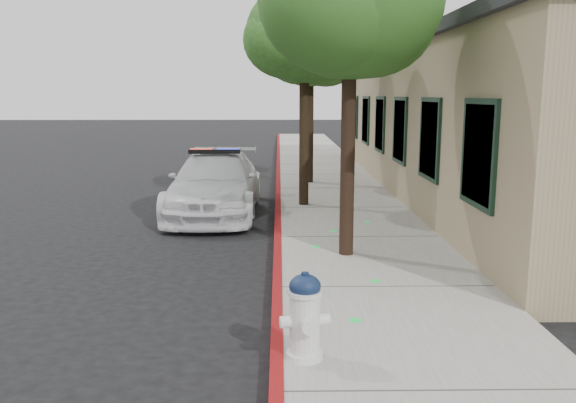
# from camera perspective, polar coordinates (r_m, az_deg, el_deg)

# --- Properties ---
(ground) EXTENTS (120.00, 120.00, 0.00)m
(ground) POSITION_cam_1_polar(r_m,az_deg,el_deg) (8.51, -1.45, -9.22)
(ground) COLOR black
(ground) RESTS_ON ground
(sidewalk) EXTENTS (3.20, 60.00, 0.15)m
(sidewalk) POSITION_cam_1_polar(r_m,az_deg,el_deg) (11.47, 6.74, -3.74)
(sidewalk) COLOR gray
(sidewalk) RESTS_ON ground
(red_curb) EXTENTS (0.14, 60.00, 0.16)m
(red_curb) POSITION_cam_1_polar(r_m,az_deg,el_deg) (11.36, -1.00, -3.77)
(red_curb) COLOR maroon
(red_curb) RESTS_ON ground
(clapboard_building) EXTENTS (7.30, 20.89, 4.24)m
(clapboard_building) POSITION_cam_1_polar(r_m,az_deg,el_deg) (18.27, 20.49, 7.42)
(clapboard_building) COLOR #938660
(clapboard_building) RESTS_ON ground
(police_car) EXTENTS (2.10, 5.04, 1.58)m
(police_car) POSITION_cam_1_polar(r_m,az_deg,el_deg) (14.25, -7.04, 1.71)
(police_car) COLOR silver
(police_car) RESTS_ON ground
(fire_hydrant) EXTENTS (0.53, 0.46, 0.92)m
(fire_hydrant) POSITION_cam_1_polar(r_m,az_deg,el_deg) (6.15, 1.65, -10.99)
(fire_hydrant) COLOR silver
(fire_hydrant) RESTS_ON sidewalk
(street_tree_near) EXTENTS (2.98, 3.05, 5.45)m
(street_tree_near) POSITION_cam_1_polar(r_m,az_deg,el_deg) (9.94, 6.13, 18.20)
(street_tree_near) COLOR black
(street_tree_near) RESTS_ON sidewalk
(street_tree_mid) EXTENTS (2.97, 2.79, 5.33)m
(street_tree_mid) POSITION_cam_1_polar(r_m,az_deg,el_deg) (14.52, 1.65, 15.53)
(street_tree_mid) COLOR black
(street_tree_mid) RESTS_ON sidewalk
(street_tree_far) EXTENTS (3.00, 2.81, 5.31)m
(street_tree_far) POSITION_cam_1_polar(r_m,az_deg,el_deg) (18.27, 2.25, 14.38)
(street_tree_far) COLOR black
(street_tree_far) RESTS_ON sidewalk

